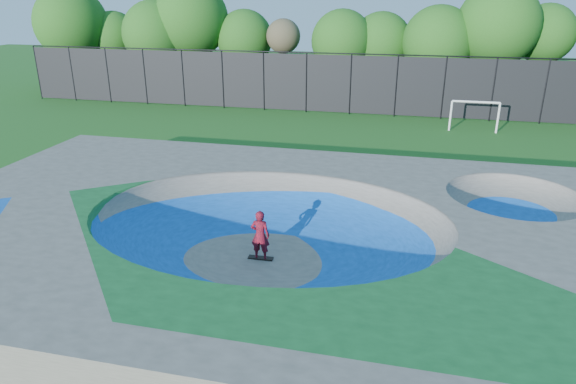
% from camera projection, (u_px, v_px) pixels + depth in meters
% --- Properties ---
extents(ground, '(120.00, 120.00, 0.00)m').
position_uv_depth(ground, '(268.00, 259.00, 15.85)').
color(ground, '#1C5517').
rests_on(ground, ground).
extents(skate_deck, '(22.00, 14.00, 1.50)m').
position_uv_depth(skate_deck, '(268.00, 238.00, 15.57)').
color(skate_deck, gray).
rests_on(skate_deck, ground).
extents(skater, '(0.59, 0.40, 1.61)m').
position_uv_depth(skater, '(260.00, 235.00, 15.60)').
color(skater, red).
rests_on(skater, ground).
extents(skateboard, '(0.79, 0.24, 0.05)m').
position_uv_depth(skateboard, '(261.00, 258.00, 15.88)').
color(skateboard, black).
rests_on(skateboard, ground).
extents(soccer_goal, '(2.78, 0.12, 1.83)m').
position_uv_depth(soccer_goal, '(475.00, 111.00, 30.04)').
color(soccer_goal, white).
rests_on(soccer_goal, ground).
extents(fence, '(48.09, 0.09, 4.04)m').
position_uv_depth(fence, '(351.00, 83.00, 34.15)').
color(fence, black).
rests_on(fence, ground).
extents(treeline, '(53.92, 6.80, 8.71)m').
position_uv_depth(treeline, '(359.00, 33.00, 37.63)').
color(treeline, '#4D3D26').
rests_on(treeline, ground).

